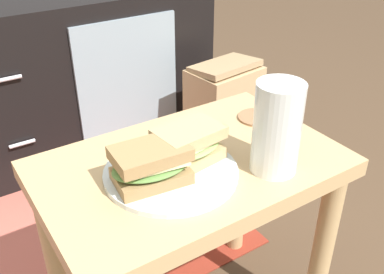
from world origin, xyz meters
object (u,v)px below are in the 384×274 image
(tv_cabinet, at_px, (73,72))
(paper_bag, at_px, (223,114))
(plate, at_px, (171,172))
(sandwich_front, at_px, (151,165))
(beer_glass, at_px, (277,130))
(sandwich_back, at_px, (189,144))
(coaster, at_px, (257,117))

(tv_cabinet, xyz_separation_m, paper_bag, (0.39, -0.41, -0.10))
(plate, xyz_separation_m, sandwich_front, (-0.04, -0.01, 0.04))
(tv_cabinet, bearing_deg, beer_glass, -89.34)
(sandwich_back, height_order, coaster, sandwich_back)
(sandwich_front, height_order, paper_bag, sandwich_front)
(beer_glass, bearing_deg, sandwich_front, 160.31)
(tv_cabinet, xyz_separation_m, beer_glass, (0.01, -1.05, 0.25))
(beer_glass, relative_size, coaster, 2.02)
(sandwich_back, bearing_deg, paper_bag, 47.63)
(sandwich_front, relative_size, coaster, 1.74)
(tv_cabinet, bearing_deg, paper_bag, -46.90)
(sandwich_back, relative_size, beer_glass, 0.82)
(sandwich_front, relative_size, beer_glass, 0.86)
(tv_cabinet, height_order, sandwich_front, tv_cabinet)
(sandwich_front, xyz_separation_m, coaster, (0.31, 0.09, -0.04))
(plate, relative_size, sandwich_front, 1.67)
(tv_cabinet, relative_size, beer_glass, 5.77)
(sandwich_front, relative_size, paper_bag, 0.37)
(sandwich_front, bearing_deg, sandwich_back, 12.10)
(beer_glass, xyz_separation_m, paper_bag, (0.38, 0.64, -0.35))
(beer_glass, xyz_separation_m, coaster, (0.10, 0.16, -0.08))
(plate, relative_size, beer_glass, 1.43)
(sandwich_front, bearing_deg, coaster, 15.98)
(sandwich_back, bearing_deg, sandwich_front, -167.90)
(tv_cabinet, distance_m, paper_bag, 0.58)
(sandwich_front, xyz_separation_m, beer_glass, (0.21, -0.07, 0.04))
(sandwich_front, bearing_deg, tv_cabinet, 78.69)
(plate, xyz_separation_m, beer_glass, (0.16, -0.08, 0.07))
(tv_cabinet, height_order, beer_glass, beer_glass)
(plate, relative_size, coaster, 2.90)
(paper_bag, bearing_deg, coaster, -120.07)
(sandwich_back, relative_size, coaster, 1.66)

